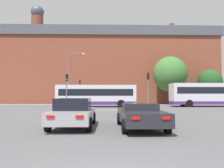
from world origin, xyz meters
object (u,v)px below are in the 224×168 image
street_lamp_junction (71,73)px  pedestrian_waiting (79,98)px  bus_crossing_trailing (210,94)px  traffic_light_near_left (67,86)px  bus_crossing_lead (96,95)px  car_roadster_right (140,115)px  traffic_light_near_right (148,84)px  pedestrian_walking_east (110,99)px  car_saloon_left (74,113)px  traffic_light_far_left (80,88)px

street_lamp_junction → pedestrian_waiting: bearing=87.1°
bus_crossing_trailing → traffic_light_near_left: bearing=-74.0°
bus_crossing_lead → bus_crossing_trailing: bearing=91.1°
car_roadster_right → traffic_light_near_right: (3.17, 14.39, 2.21)m
traffic_light_near_right → pedestrian_walking_east: size_ratio=2.53×
car_saloon_left → traffic_light_far_left: 26.53m
pedestrian_waiting → car_roadster_right: bearing=-63.2°
bus_crossing_lead → traffic_light_near_left: (-3.15, -5.15, 1.11)m
traffic_light_far_left → pedestrian_waiting: bearing=-102.5°
traffic_light_far_left → bus_crossing_trailing: bearing=-19.8°
car_saloon_left → bus_crossing_lead: bus_crossing_lead is taller
traffic_light_far_left → pedestrian_walking_east: bearing=11.5°
street_lamp_junction → pedestrian_walking_east: 10.37m
car_saloon_left → pedestrian_waiting: pedestrian_waiting is taller
traffic_light_near_left → bus_crossing_trailing: bearing=16.0°
bus_crossing_lead → bus_crossing_trailing: bus_crossing_trailing is taller
car_roadster_right → street_lamp_junction: bearing=107.3°
bus_crossing_trailing → traffic_light_near_right: 11.24m
car_roadster_right → bus_crossing_lead: size_ratio=0.43×
pedestrian_walking_east → traffic_light_near_right: bearing=-132.9°
bus_crossing_lead → street_lamp_junction: bearing=-94.8°
bus_crossing_trailing → car_saloon_left: bearing=-39.9°
traffic_light_near_left → pedestrian_waiting: (-0.09, 12.07, -1.63)m
traffic_light_far_left → pedestrian_waiting: size_ratio=2.27×
traffic_light_near_left → street_lamp_junction: (-0.43, 5.46, 1.97)m
car_roadster_right → pedestrian_walking_east: (-1.12, 27.80, 0.34)m
car_saloon_left → bus_crossing_trailing: (16.23, 19.39, 1.03)m
street_lamp_junction → car_roadster_right: bearing=-71.5°
car_saloon_left → traffic_light_near_left: (-2.90, 13.92, 1.98)m
traffic_light_far_left → bus_crossing_lead: bearing=-66.3°
bus_crossing_trailing → pedestrian_waiting: bus_crossing_trailing is taller
car_roadster_right → traffic_light_near_right: bearing=76.4°
bus_crossing_lead → car_saloon_left: bearing=-0.7°
traffic_light_near_left → bus_crossing_lead: bearing=58.6°
traffic_light_far_left → pedestrian_walking_east: 5.53m
car_roadster_right → street_lamp_junction: (-6.64, 19.85, 4.05)m
car_saloon_left → traffic_light_near_right: traffic_light_near_right is taller
traffic_light_near_left → pedestrian_waiting: 12.18m
traffic_light_near_right → traffic_light_far_left: bearing=127.2°
street_lamp_junction → bus_crossing_lead: bearing=-4.8°
traffic_light_far_left → pedestrian_waiting: 1.74m
bus_crossing_lead → traffic_light_near_right: traffic_light_near_right is taller
traffic_light_near_right → traffic_light_far_left: 15.54m
traffic_light_near_right → traffic_light_near_left: (-9.38, -0.00, -0.13)m
bus_crossing_trailing → traffic_light_near_left: (-19.13, -5.47, 0.96)m
bus_crossing_lead → pedestrian_waiting: bearing=-154.9°
bus_crossing_lead → pedestrian_walking_east: size_ratio=6.42×
traffic_light_near_right → pedestrian_walking_east: 14.21m
car_roadster_right → car_saloon_left: bearing=170.7°
street_lamp_junction → traffic_light_far_left: bearing=86.6°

